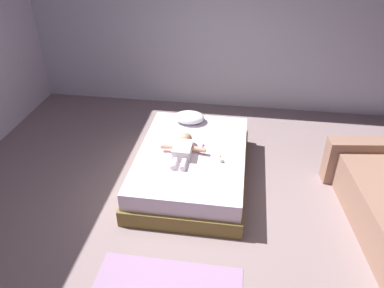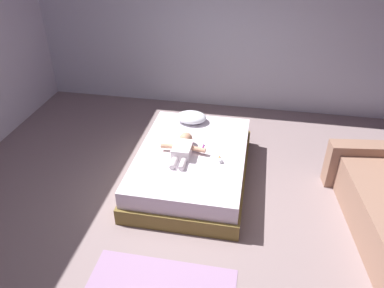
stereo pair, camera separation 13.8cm
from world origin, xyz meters
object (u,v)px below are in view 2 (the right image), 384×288
object	(u,v)px
toothbrush	(203,147)
pillow	(191,117)
baby	(183,148)
bed	(192,165)
baby_bottle	(219,159)

from	to	relation	value
toothbrush	pillow	bearing A→B (deg)	112.84
pillow	baby	xyz separation A→B (m)	(0.04, -0.74, -0.00)
pillow	bed	bearing A→B (deg)	-78.61
pillow	baby_bottle	world-z (taller)	pillow
bed	baby_bottle	xyz separation A→B (m)	(0.34, -0.13, 0.23)
baby	baby_bottle	bearing A→B (deg)	-11.12
bed	pillow	world-z (taller)	pillow
bed	pillow	distance (m)	0.76
bed	baby	xyz separation A→B (m)	(-0.10, -0.05, 0.27)
baby_bottle	baby	bearing A→B (deg)	168.88
toothbrush	baby	bearing A→B (deg)	-146.86
pillow	baby_bottle	xyz separation A→B (m)	(0.48, -0.83, -0.04)
bed	toothbrush	xyz separation A→B (m)	(0.11, 0.09, 0.21)
baby	bed	bearing A→B (deg)	25.42
baby	baby_bottle	size ratio (longest dim) A/B	4.94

